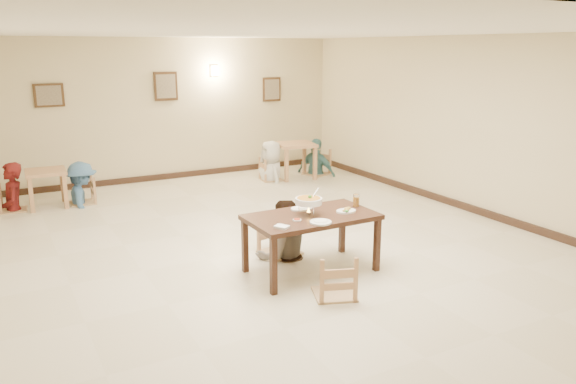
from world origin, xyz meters
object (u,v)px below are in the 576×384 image
main_diner (283,200)px  drink_glass (356,201)px  bg_diner_d (317,139)px  bg_table_left (46,177)px  chair_far (280,218)px  bg_chair_lr (81,179)px  bg_diner_c (271,141)px  chair_near (335,255)px  bg_chair_rr (317,151)px  bg_chair_rl (271,159)px  main_table (311,221)px  curry_warmer (309,201)px  bg_chair_ll (11,186)px  bg_table_right (296,149)px  bg_diner_a (8,163)px  bg_diner_b (79,162)px

main_diner → drink_glass: (0.78, -0.59, 0.03)m
drink_glass → bg_diner_d: 5.30m
drink_glass → bg_table_left: 5.85m
chair_far → bg_chair_lr: size_ratio=1.10×
bg_diner_d → bg_diner_c: bearing=61.0°
bg_chair_lr → bg_diner_c: bearing=91.0°
chair_near → bg_chair_rr: 6.41m
chair_far → bg_diner_c: size_ratio=0.60×
chair_far → bg_chair_rl: size_ratio=1.12×
main_table → main_diner: size_ratio=1.01×
chair_far → bg_chair_rr: bearing=43.1°
curry_warmer → main_table: bearing=-33.2°
bg_chair_ll → bg_diner_d: bearing=-85.4°
chair_near → drink_glass: (0.85, 0.81, 0.33)m
curry_warmer → bg_table_right: bearing=62.6°
bg_diner_a → bg_diner_c: bearing=91.3°
main_table → chair_near: bearing=-100.6°
bg_diner_b → curry_warmer: bearing=-155.4°
bg_chair_rr → bg_diner_b: 5.07m
chair_far → drink_glass: bearing=-52.3°
bg_diner_c → bg_chair_lr: bearing=-84.0°
bg_diner_d → bg_diner_a: bearing=60.2°
bg_table_left → bg_chair_ll: bearing=178.8°
bg_table_right → bg_diner_d: 0.61m
main_table → bg_diner_a: 5.82m
curry_warmer → bg_diner_d: size_ratio=0.23×
chair_near → bg_chair_ll: (-3.07, 5.62, -0.05)m
bg_chair_ll → bg_diner_c: 5.07m
bg_table_left → bg_table_right: 5.06m
chair_near → bg_chair_lr: bearing=-50.6°
bg_chair_lr → bg_chair_rl: bg_chair_lr is taller
bg_table_right → bg_diner_d: size_ratio=0.54×
bg_table_right → bg_diner_c: bearing=174.5°
chair_far → bg_diner_c: bg_diner_c is taller
chair_near → bg_table_left: 6.13m
chair_far → bg_chair_rl: chair_far is taller
main_diner → bg_diner_a: (-3.13, 4.22, 0.06)m
main_diner → drink_glass: size_ratio=9.75×
curry_warmer → bg_diner_c: bg_diner_c is taller
bg_chair_ll → bg_diner_d: (6.21, -0.03, 0.37)m
main_diner → drink_glass: bearing=148.6°
bg_chair_ll → drink_glass: bearing=-135.9°
bg_chair_rr → bg_table_right: bearing=-104.1°
main_table → bg_chair_rl: bearing=68.4°
bg_diner_d → main_diner: bearing=114.2°
chair_far → bg_diner_a: bearing=117.5°
bg_chair_rl → bg_diner_d: 1.20m
drink_glass → bg_chair_ll: 6.21m
bg_chair_rr → chair_near: bearing=-50.0°
main_table → bg_chair_rl: bg_chair_rl is taller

